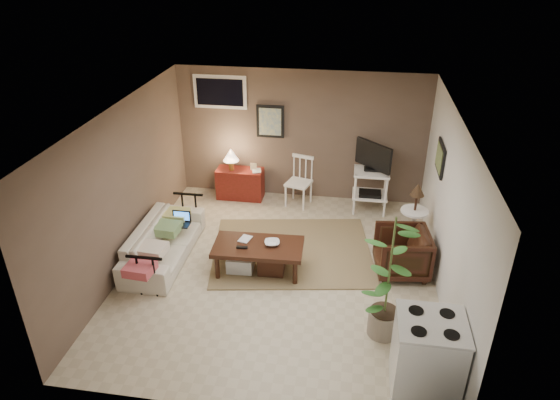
% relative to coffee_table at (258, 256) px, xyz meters
% --- Properties ---
extents(floor, '(5.00, 5.00, 0.00)m').
position_rel_coffee_table_xyz_m(floor, '(0.31, 0.06, -0.27)').
color(floor, '#C1B293').
rests_on(floor, ground).
extents(art_back, '(0.50, 0.03, 0.60)m').
position_rel_coffee_table_xyz_m(art_back, '(-0.24, 2.53, 1.18)').
color(art_back, black).
extents(art_right, '(0.03, 0.60, 0.45)m').
position_rel_coffee_table_xyz_m(art_right, '(2.53, 1.11, 1.25)').
color(art_right, black).
extents(window, '(0.96, 0.03, 0.60)m').
position_rel_coffee_table_xyz_m(window, '(-1.14, 2.53, 1.68)').
color(window, white).
extents(rug, '(2.72, 2.32, 0.02)m').
position_rel_coffee_table_xyz_m(rug, '(0.43, 0.60, -0.26)').
color(rug, olive).
rests_on(rug, floor).
extents(coffee_table, '(1.31, 0.71, 0.49)m').
position_rel_coffee_table_xyz_m(coffee_table, '(0.00, 0.00, 0.00)').
color(coffee_table, '#36180E').
rests_on(coffee_table, floor).
extents(sofa, '(0.56, 1.90, 0.74)m').
position_rel_coffee_table_xyz_m(sofa, '(-1.49, 0.16, 0.10)').
color(sofa, beige).
rests_on(sofa, floor).
extents(sofa_pillows, '(0.37, 1.81, 0.13)m').
position_rel_coffee_table_xyz_m(sofa_pillows, '(-1.45, -0.06, 0.18)').
color(sofa_pillows, beige).
rests_on(sofa_pillows, sofa).
extents(sofa_end_rails, '(0.51, 1.90, 0.64)m').
position_rel_coffee_table_xyz_m(sofa_end_rails, '(-1.38, 0.16, 0.05)').
color(sofa_end_rails, black).
rests_on(sofa_end_rails, floor).
extents(laptop, '(0.29, 0.21, 0.20)m').
position_rel_coffee_table_xyz_m(laptop, '(-1.31, 0.49, 0.21)').
color(laptop, black).
rests_on(laptop, sofa).
extents(red_console, '(0.86, 0.38, 0.99)m').
position_rel_coffee_table_xyz_m(red_console, '(-0.80, 2.28, 0.07)').
color(red_console, maroon).
rests_on(red_console, floor).
extents(spindle_chair, '(0.51, 0.51, 0.91)m').
position_rel_coffee_table_xyz_m(spindle_chair, '(0.34, 2.19, 0.15)').
color(spindle_chair, white).
rests_on(spindle_chair, floor).
extents(tv_stand, '(0.61, 0.57, 1.30)m').
position_rel_coffee_table_xyz_m(tv_stand, '(1.61, 2.15, 0.41)').
color(tv_stand, white).
rests_on(tv_stand, floor).
extents(side_table, '(0.42, 0.42, 1.13)m').
position_rel_coffee_table_xyz_m(side_table, '(2.26, 1.00, 0.43)').
color(side_table, white).
rests_on(side_table, floor).
extents(armchair, '(0.77, 0.81, 0.75)m').
position_rel_coffee_table_xyz_m(armchair, '(2.07, 0.31, 0.10)').
color(armchair, black).
rests_on(armchair, floor).
extents(potted_plant, '(0.42, 0.42, 1.69)m').
position_rel_coffee_table_xyz_m(potted_plant, '(1.78, -1.03, 0.63)').
color(potted_plant, gray).
rests_on(potted_plant, floor).
extents(stove, '(0.71, 0.66, 0.93)m').
position_rel_coffee_table_xyz_m(stove, '(2.19, -1.83, 0.19)').
color(stove, white).
rests_on(stove, floor).
extents(bowl, '(0.22, 0.09, 0.22)m').
position_rel_coffee_table_xyz_m(bowl, '(0.21, 0.05, 0.30)').
color(bowl, '#36180E').
rests_on(bowl, coffee_table).
extents(book_table, '(0.15, 0.05, 0.21)m').
position_rel_coffee_table_xyz_m(book_table, '(-0.28, 0.14, 0.30)').
color(book_table, '#36180E').
rests_on(book_table, coffee_table).
extents(book_console, '(0.16, 0.06, 0.21)m').
position_rel_coffee_table_xyz_m(book_console, '(-0.54, 2.25, 0.41)').
color(book_console, '#36180E').
rests_on(book_console, red_console).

